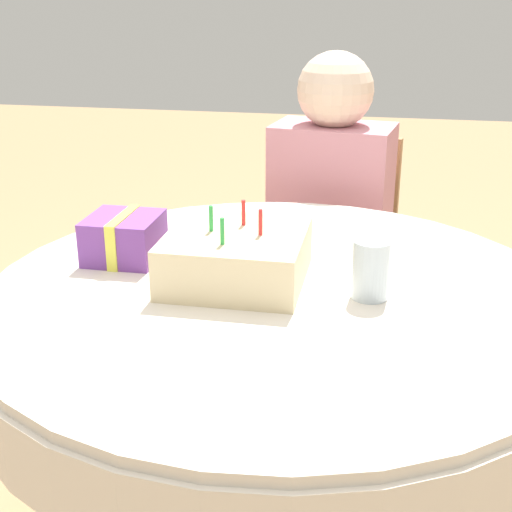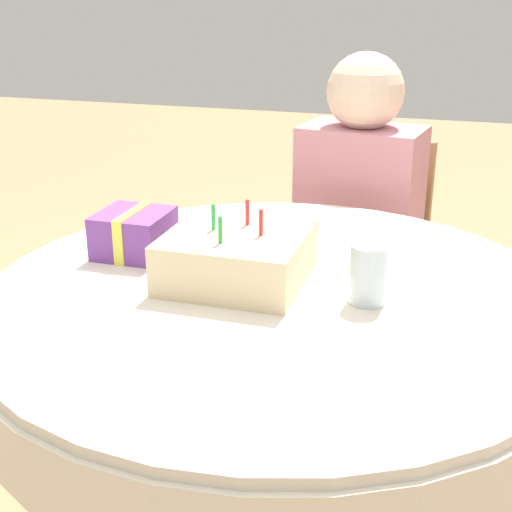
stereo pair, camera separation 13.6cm
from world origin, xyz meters
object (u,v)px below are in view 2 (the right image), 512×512
(chair, at_px, (362,265))
(person, at_px, (357,206))
(drinking_glass, at_px, (368,274))
(birthday_cake, at_px, (237,256))
(gift_box, at_px, (134,233))

(chair, distance_m, person, 0.23)
(person, height_order, drinking_glass, person)
(chair, relative_size, drinking_glass, 7.43)
(chair, xyz_separation_m, drinking_glass, (0.13, -0.88, 0.34))
(birthday_cake, height_order, gift_box, birthday_cake)
(birthday_cake, relative_size, gift_box, 1.74)
(person, bearing_deg, chair, 90.00)
(chair, distance_m, gift_box, 0.93)
(birthday_cake, bearing_deg, gift_box, 164.61)
(chair, bearing_deg, person, -90.00)
(person, distance_m, drinking_glass, 0.81)
(gift_box, bearing_deg, chair, 63.70)
(drinking_glass, distance_m, gift_box, 0.53)
(birthday_cake, relative_size, drinking_glass, 2.37)
(birthday_cake, bearing_deg, drinking_glass, -6.64)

